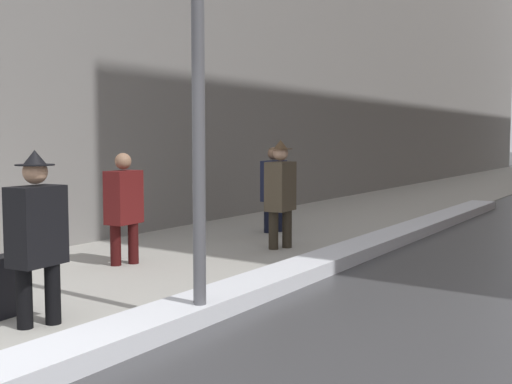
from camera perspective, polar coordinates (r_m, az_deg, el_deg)
The scene contains 7 objects.
ground_plane at distance 5.10m, azimuth -21.67°, elevation -15.30°, with size 160.00×160.00×0.00m, color #38383A.
sidewalk_slab at distance 18.81m, azimuth 14.09°, elevation -0.58°, with size 4.00×80.00×0.01m.
snow_bank_curb at distance 9.85m, azimuth 9.73°, elevation -4.83°, with size 0.57×14.82×0.18m.
pedestrian_in_fedora at distance 6.13m, azimuth -18.90°, elevation -3.33°, with size 0.35×0.52×1.62m.
pedestrian_in_glasses at distance 8.83m, azimuth -11.67°, elevation -0.99°, with size 0.33×0.52×1.53m.
pedestrian_trailing at distance 9.91m, azimuth 2.19°, elevation 0.20°, with size 0.36×0.54×1.70m.
pedestrian_with_shoulder_bag at distance 11.66m, azimuth 1.62°, elevation 0.58°, with size 0.34×0.73×1.56m.
Camera 1 is at (3.93, -2.77, 1.73)m, focal length 45.00 mm.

